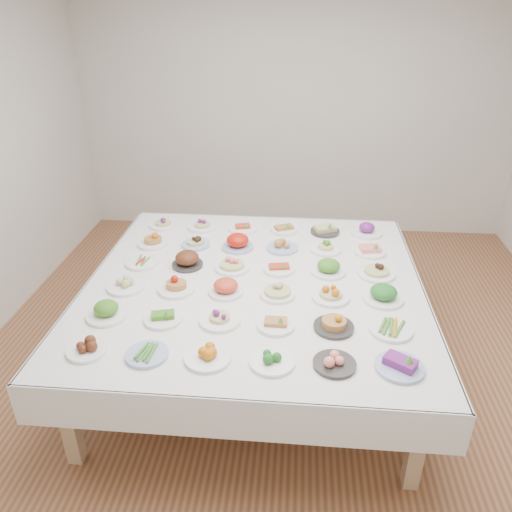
# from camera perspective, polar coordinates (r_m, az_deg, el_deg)

# --- Properties ---
(room_envelope) EXTENTS (5.02, 5.02, 2.81)m
(room_envelope) POSITION_cam_1_polar(r_m,az_deg,el_deg) (3.38, 4.20, 14.58)
(room_envelope) COLOR #95603E
(room_envelope) RESTS_ON ground
(display_table) EXTENTS (2.42, 2.42, 0.75)m
(display_table) POSITION_cam_1_polar(r_m,az_deg,el_deg) (3.65, -0.21, -3.75)
(display_table) COLOR white
(display_table) RESTS_ON ground
(dish_0) EXTENTS (0.23, 0.23, 0.10)m
(dish_0) POSITION_cam_1_polar(r_m,az_deg,el_deg) (3.09, -18.82, -9.72)
(dish_0) COLOR white
(dish_0) RESTS_ON display_table
(dish_1) EXTENTS (0.24, 0.24, 0.06)m
(dish_1) POSITION_cam_1_polar(r_m,az_deg,el_deg) (2.97, -12.37, -10.77)
(dish_1) COLOR #4C66B2
(dish_1) RESTS_ON display_table
(dish_2) EXTENTS (0.27, 0.27, 0.10)m
(dish_2) POSITION_cam_1_polar(r_m,az_deg,el_deg) (2.89, -5.56, -10.99)
(dish_2) COLOR white
(dish_2) RESTS_ON display_table
(dish_3) EXTENTS (0.25, 0.25, 0.10)m
(dish_3) POSITION_cam_1_polar(r_m,az_deg,el_deg) (2.84, 1.86, -11.50)
(dish_3) COLOR white
(dish_3) RESTS_ON display_table
(dish_4) EXTENTS (0.24, 0.24, 0.10)m
(dish_4) POSITION_cam_1_polar(r_m,az_deg,el_deg) (2.86, 9.00, -11.65)
(dish_4) COLOR #2D2A28
(dish_4) RESTS_ON display_table
(dish_5) EXTENTS (0.27, 0.27, 0.12)m
(dish_5) POSITION_cam_1_polar(r_m,az_deg,el_deg) (2.91, 16.18, -11.44)
(dish_5) COLOR #4C66B2
(dish_5) RESTS_ON display_table
(dish_6) EXTENTS (0.26, 0.26, 0.14)m
(dish_6) POSITION_cam_1_polar(r_m,az_deg,el_deg) (3.34, -16.77, -5.69)
(dish_6) COLOR white
(dish_6) RESTS_ON display_table
(dish_7) EXTENTS (0.24, 0.24, 0.10)m
(dish_7) POSITION_cam_1_polar(r_m,az_deg,el_deg) (3.24, -10.59, -6.64)
(dish_7) COLOR white
(dish_7) RESTS_ON display_table
(dish_8) EXTENTS (0.26, 0.26, 0.13)m
(dish_8) POSITION_cam_1_polar(r_m,az_deg,el_deg) (3.17, -4.18, -6.65)
(dish_8) COLOR white
(dish_8) RESTS_ON display_table
(dish_9) EXTENTS (0.23, 0.23, 0.09)m
(dish_9) POSITION_cam_1_polar(r_m,az_deg,el_deg) (3.13, 2.28, -7.58)
(dish_9) COLOR white
(dish_9) RESTS_ON display_table
(dish_10) EXTENTS (0.26, 0.25, 0.15)m
(dish_10) POSITION_cam_1_polar(r_m,az_deg,el_deg) (3.13, 8.94, -7.15)
(dish_10) COLOR #2D2A28
(dish_10) RESTS_ON display_table
(dish_11) EXTENTS (0.29, 0.26, 0.06)m
(dish_11) POSITION_cam_1_polar(r_m,az_deg,el_deg) (3.20, 15.16, -7.86)
(dish_11) COLOR white
(dish_11) RESTS_ON display_table
(dish_12) EXTENTS (0.27, 0.27, 0.11)m
(dish_12) POSITION_cam_1_polar(r_m,az_deg,el_deg) (3.64, -14.68, -2.87)
(dish_12) COLOR white
(dish_12) RESTS_ON display_table
(dish_13) EXTENTS (0.26, 0.26, 0.15)m
(dish_13) POSITION_cam_1_polar(r_m,az_deg,el_deg) (3.52, -9.13, -2.96)
(dish_13) COLOR white
(dish_13) RESTS_ON display_table
(dish_14) EXTENTS (0.24, 0.24, 0.14)m
(dish_14) POSITION_cam_1_polar(r_m,az_deg,el_deg) (3.46, -3.48, -3.33)
(dish_14) COLOR white
(dish_14) RESTS_ON display_table
(dish_15) EXTENTS (0.26, 0.26, 0.14)m
(dish_15) POSITION_cam_1_polar(r_m,az_deg,el_deg) (3.42, 2.48, -3.58)
(dish_15) COLOR white
(dish_15) RESTS_ON display_table
(dish_16) EXTENTS (0.25, 0.25, 0.15)m
(dish_16) POSITION_cam_1_polar(r_m,az_deg,el_deg) (3.42, 8.59, -3.81)
(dish_16) COLOR white
(dish_16) RESTS_ON display_table
(dish_17) EXTENTS (0.27, 0.27, 0.15)m
(dish_17) POSITION_cam_1_polar(r_m,az_deg,el_deg) (3.48, 14.40, -3.88)
(dish_17) COLOR white
(dish_17) RESTS_ON display_table
(dish_18) EXTENTS (0.25, 0.25, 0.05)m
(dish_18) POSITION_cam_1_polar(r_m,az_deg,el_deg) (3.94, -12.87, -0.66)
(dish_18) COLOR white
(dish_18) RESTS_ON display_table
(dish_19) EXTENTS (0.23, 0.23, 0.13)m
(dish_19) POSITION_cam_1_polar(r_m,az_deg,el_deg) (3.83, -7.88, -0.32)
(dish_19) COLOR #2D2A28
(dish_19) RESTS_ON display_table
(dish_20) EXTENTS (0.27, 0.27, 0.15)m
(dish_20) POSITION_cam_1_polar(r_m,az_deg,el_deg) (3.75, -2.76, -0.54)
(dish_20) COLOR white
(dish_20) RESTS_ON display_table
(dish_21) EXTENTS (0.23, 0.23, 0.09)m
(dish_21) POSITION_cam_1_polar(r_m,az_deg,el_deg) (3.75, 2.65, -1.18)
(dish_21) COLOR white
(dish_21) RESTS_ON display_table
(dish_22) EXTENTS (0.25, 0.25, 0.14)m
(dish_22) POSITION_cam_1_polar(r_m,az_deg,el_deg) (3.74, 8.31, -1.01)
(dish_22) COLOR white
(dish_22) RESTS_ON display_table
(dish_23) EXTENTS (0.29, 0.29, 0.16)m
(dish_23) POSITION_cam_1_polar(r_m,az_deg,el_deg) (3.77, 13.67, -1.13)
(dish_23) COLOR white
(dish_23) RESTS_ON display_table
(dish_24) EXTENTS (0.25, 0.25, 0.14)m
(dish_24) POSITION_cam_1_polar(r_m,az_deg,el_deg) (4.21, -11.72, 2.05)
(dish_24) COLOR white
(dish_24) RESTS_ON display_table
(dish_25) EXTENTS (0.23, 0.23, 0.11)m
(dish_25) POSITION_cam_1_polar(r_m,az_deg,el_deg) (4.14, -6.93, 1.77)
(dish_25) COLOR #4C66B2
(dish_25) RESTS_ON display_table
(dish_26) EXTENTS (0.29, 0.29, 0.16)m
(dish_26) POSITION_cam_1_polar(r_m,az_deg,el_deg) (4.06, -2.11, 1.92)
(dish_26) COLOR #4C66B2
(dish_26) RESTS_ON display_table
(dish_27) EXTENTS (0.25, 0.25, 0.11)m
(dish_27) POSITION_cam_1_polar(r_m,az_deg,el_deg) (4.06, 3.03, 1.39)
(dish_27) COLOR #4C66B2
(dish_27) RESTS_ON display_table
(dish_28) EXTENTS (0.25, 0.25, 0.12)m
(dish_28) POSITION_cam_1_polar(r_m,az_deg,el_deg) (4.07, 8.00, 1.26)
(dish_28) COLOR white
(dish_28) RESTS_ON display_table
(dish_29) EXTENTS (0.25, 0.25, 0.11)m
(dish_29) POSITION_cam_1_polar(r_m,az_deg,el_deg) (4.10, 12.92, 0.95)
(dish_29) COLOR white
(dish_29) RESTS_ON display_table
(dish_30) EXTENTS (0.24, 0.24, 0.12)m
(dish_30) POSITION_cam_1_polar(r_m,az_deg,el_deg) (4.54, -10.59, 3.98)
(dish_30) COLOR white
(dish_30) RESTS_ON display_table
(dish_31) EXTENTS (0.25, 0.25, 0.12)m
(dish_31) POSITION_cam_1_polar(r_m,az_deg,el_deg) (4.46, -6.15, 3.73)
(dish_31) COLOR white
(dish_31) RESTS_ON display_table
(dish_32) EXTENTS (0.25, 0.25, 0.10)m
(dish_32) POSITION_cam_1_polar(r_m,az_deg,el_deg) (4.41, -1.53, 3.47)
(dish_32) COLOR white
(dish_32) RESTS_ON display_table
(dish_33) EXTENTS (0.23, 0.23, 0.10)m
(dish_33) POSITION_cam_1_polar(r_m,az_deg,el_deg) (4.39, 3.22, 3.34)
(dish_33) COLOR white
(dish_33) RESTS_ON display_table
(dish_34) EXTENTS (0.25, 0.25, 0.11)m
(dish_34) POSITION_cam_1_polar(r_m,az_deg,el_deg) (4.39, 7.91, 3.25)
(dish_34) COLOR #2D2A28
(dish_34) RESTS_ON display_table
(dish_35) EXTENTS (0.27, 0.27, 0.14)m
(dish_35) POSITION_cam_1_polar(r_m,az_deg,el_deg) (4.43, 12.56, 3.19)
(dish_35) COLOR white
(dish_35) RESTS_ON display_table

